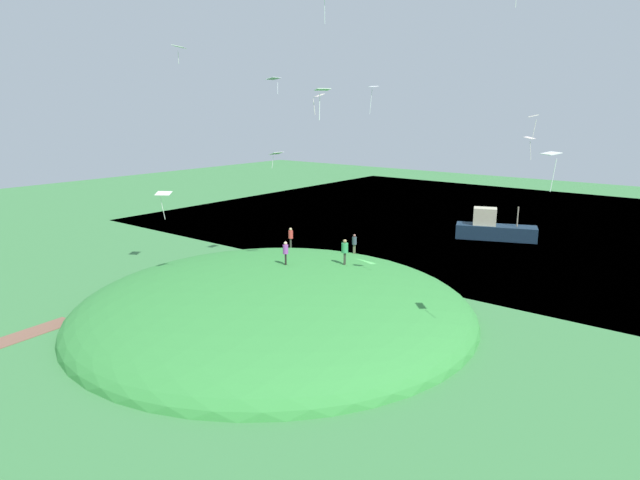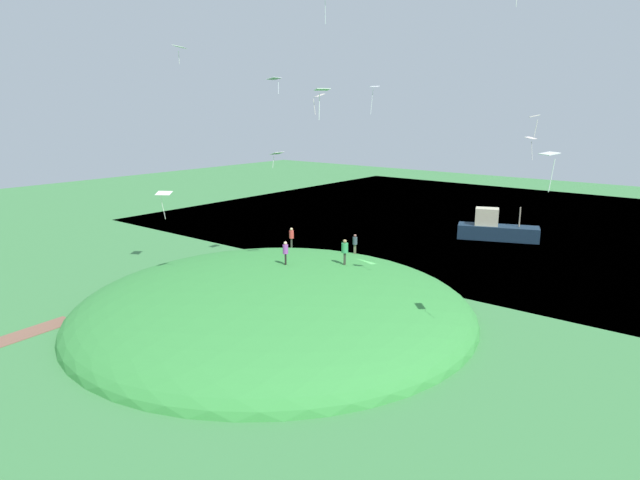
# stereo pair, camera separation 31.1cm
# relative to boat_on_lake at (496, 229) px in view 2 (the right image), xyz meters

# --- Properties ---
(ground_plane) EXTENTS (160.00, 160.00, 0.00)m
(ground_plane) POSITION_rel_boat_on_lake_xyz_m (24.25, -1.23, -1.07)
(ground_plane) COLOR #3C7B42
(lake_water) EXTENTS (59.93, 80.00, 0.40)m
(lake_water) POSITION_rel_boat_on_lake_xyz_m (-10.35, -1.23, -1.27)
(lake_water) COLOR #2F5B87
(lake_water) RESTS_ON ground_plane
(grass_hill) EXTENTS (26.85, 26.83, 6.05)m
(grass_hill) POSITION_rel_boat_on_lake_xyz_m (30.38, -3.33, -1.07)
(grass_hill) COLOR #36873B
(grass_hill) RESTS_ON ground_plane
(boat_on_lake) EXTENTS (5.14, 8.44, 3.56)m
(boat_on_lake) POSITION_rel_boat_on_lake_xyz_m (0.00, 0.00, 0.00)
(boat_on_lake) COLOR #142739
(boat_on_lake) RESTS_ON lake_water
(person_watching_kites) EXTENTS (0.52, 0.52, 1.63)m
(person_watching_kites) POSITION_rel_boat_on_lake_xyz_m (28.88, -3.57, 2.97)
(person_watching_kites) COLOR black
(person_watching_kites) RESTS_ON grass_hill
(person_near_shore) EXTENTS (0.52, 0.52, 1.73)m
(person_near_shore) POSITION_rel_boat_on_lake_xyz_m (21.95, -9.20, 1.97)
(person_near_shore) COLOR #3B3B33
(person_near_shore) RESTS_ON grass_hill
(person_with_child) EXTENTS (0.64, 0.64, 1.81)m
(person_with_child) POSITION_rel_boat_on_lake_xyz_m (25.71, -0.88, 2.84)
(person_with_child) COLOR #33392C
(person_with_child) RESTS_ON grass_hill
(person_on_hilltop) EXTENTS (0.51, 0.51, 1.60)m
(person_on_hilltop) POSITION_rel_boat_on_lake_xyz_m (20.68, -3.55, 2.03)
(person_on_hilltop) COLOR #54553E
(person_on_hilltop) RESTS_ON grass_hill
(kite_0) EXTENTS (1.39, 1.33, 1.22)m
(kite_0) POSITION_rel_boat_on_lake_xyz_m (30.79, -11.35, 16.45)
(kite_0) COLOR silver
(kite_1) EXTENTS (0.97, 1.03, 1.42)m
(kite_1) POSITION_rel_boat_on_lake_xyz_m (25.25, -3.54, 13.18)
(kite_1) COLOR #F4DAD3
(kite_3) EXTENTS (1.08, 0.99, 1.90)m
(kite_3) POSITION_rel_boat_on_lake_xyz_m (28.51, -0.69, 13.37)
(kite_3) COLOR white
(kite_4) EXTENTS (0.97, 1.01, 1.76)m
(kite_4) POSITION_rel_boat_on_lake_xyz_m (30.05, 13.53, 10.28)
(kite_4) COLOR white
(kite_5) EXTENTS (0.50, 0.70, 2.20)m
(kite_5) POSITION_rel_boat_on_lake_xyz_m (18.02, -3.81, 13.82)
(kite_5) COLOR white
(kite_7) EXTENTS (1.04, 0.76, 1.26)m
(kite_7) POSITION_rel_boat_on_lake_xyz_m (24.17, -8.64, 8.94)
(kite_7) COLOR white
(kite_9) EXTENTS (1.26, 1.08, 1.88)m
(kite_9) POSITION_rel_boat_on_lake_xyz_m (11.77, 6.81, 11.73)
(kite_9) COLOR #F1E2D1
(kite_12) EXTENTS (1.15, 0.86, 1.23)m
(kite_12) POSITION_rel_boat_on_lake_xyz_m (23.91, -9.01, 14.56)
(kite_12) COLOR white
(kite_13) EXTENTS (1.16, 1.26, 1.94)m
(kite_13) POSITION_rel_boat_on_lake_xyz_m (33.21, -10.85, 6.61)
(kite_13) COLOR silver
(kite_14) EXTENTS (1.03, 0.74, 1.82)m
(kite_14) POSITION_rel_boat_on_lake_xyz_m (11.08, 6.45, 10.03)
(kite_14) COLOR silver
(mooring_post) EXTENTS (0.14, 0.14, 0.81)m
(mooring_post) POSITION_rel_boat_on_lake_xyz_m (20.04, -0.41, -0.66)
(mooring_post) COLOR brown
(mooring_post) RESTS_ON ground_plane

